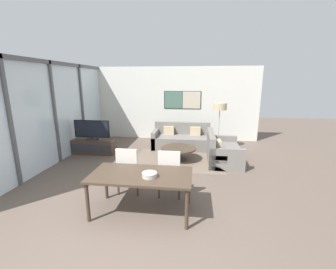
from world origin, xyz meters
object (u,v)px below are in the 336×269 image
object	(u,v)px
tv_console	(93,146)
television	(92,130)
sofa_main	(182,140)
sofa_side	(221,152)
dining_table	(141,178)
coffee_table	(179,151)
dining_chair_left	(129,168)
floor_lamp	(220,109)
dining_chair_centre	(170,171)
fruit_bowl	(149,174)

from	to	relation	value
tv_console	television	world-z (taller)	television
sofa_main	sofa_side	world-z (taller)	same
sofa_main	dining_table	distance (m)	4.10
coffee_table	dining_chair_left	distance (m)	2.28
tv_console	floor_lamp	xyz separation A→B (m)	(3.99, 0.90, 1.16)
tv_console	dining_chair_centre	distance (m)	3.68
tv_console	television	bearing A→B (deg)	90.00
dining_table	dining_chair_left	bearing A→B (deg)	122.79
dining_table	floor_lamp	xyz separation A→B (m)	(1.66, 3.94, 0.73)
sofa_side	coffee_table	world-z (taller)	sofa_side
tv_console	coffee_table	distance (m)	2.77
television	dining_table	xyz separation A→B (m)	(2.33, -3.04, -0.11)
sofa_main	dining_chair_centre	world-z (taller)	dining_chair_centre
dining_chair_left	floor_lamp	bearing A→B (deg)	57.53
dining_chair_centre	floor_lamp	xyz separation A→B (m)	(1.24, 3.32, 0.85)
sofa_main	dining_chair_left	size ratio (longest dim) A/B	1.99
coffee_table	fruit_bowl	size ratio (longest dim) A/B	4.01
floor_lamp	sofa_side	bearing A→B (deg)	-91.01
sofa_side	television	bearing A→B (deg)	86.43
fruit_bowl	floor_lamp	xyz separation A→B (m)	(1.49, 4.04, 0.62)
sofa_side	dining_chair_left	distance (m)	2.98
dining_table	dining_chair_centre	world-z (taller)	dining_chair_centre
television	sofa_main	distance (m)	2.98
sofa_side	dining_chair_left	xyz separation A→B (m)	(-2.07, -2.14, 0.26)
television	dining_table	size ratio (longest dim) A/B	0.66
tv_console	floor_lamp	distance (m)	4.25
dining_chair_left	dining_chair_centre	distance (m)	0.85
dining_chair_left	dining_chair_centre	bearing A→B (deg)	-2.52
coffee_table	dining_table	size ratio (longest dim) A/B	0.58
dining_chair_left	fruit_bowl	bearing A→B (deg)	-52.13
coffee_table	floor_lamp	world-z (taller)	floor_lamp
coffee_table	floor_lamp	bearing A→B (deg)	43.80
dining_chair_left	fruit_bowl	distance (m)	1.00
tv_console	dining_table	distance (m)	3.85
sofa_main	floor_lamp	size ratio (longest dim) A/B	1.24
tv_console	fruit_bowl	distance (m)	4.05
sofa_side	fruit_bowl	world-z (taller)	sofa_side
television	dining_chair_centre	size ratio (longest dim) A/B	1.17
floor_lamp	dining_chair_centre	bearing A→B (deg)	-110.52
dining_table	floor_lamp	bearing A→B (deg)	67.08
television	fruit_bowl	bearing A→B (deg)	-51.53
dining_table	sofa_side	bearing A→B (deg)	59.50
sofa_side	coffee_table	bearing A→B (deg)	91.84
television	dining_table	world-z (taller)	television
sofa_main	coffee_table	xyz separation A→B (m)	(-0.00, -1.30, 0.01)
sofa_main	dining_table	size ratio (longest dim) A/B	1.13
tv_console	sofa_main	distance (m)	2.94
television	coffee_table	distance (m)	2.81
television	dining_chair_left	bearing A→B (deg)	-51.34
sofa_main	fruit_bowl	size ratio (longest dim) A/B	7.79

